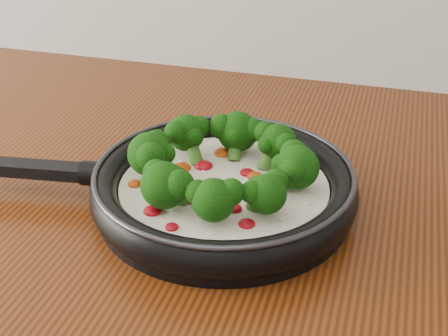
% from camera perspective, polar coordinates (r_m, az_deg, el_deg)
% --- Properties ---
extents(skillet, '(0.47, 0.33, 0.09)m').
position_cam_1_polar(skillet, '(0.67, -0.28, -1.40)').
color(skillet, black).
rests_on(skillet, counter).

